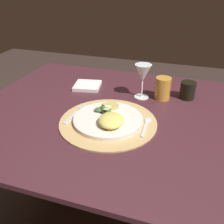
# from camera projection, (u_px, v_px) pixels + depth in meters

# --- Properties ---
(dining_table) EXTENTS (1.33, 0.96, 0.74)m
(dining_table) POSITION_uv_depth(u_px,v_px,m) (127.00, 147.00, 1.10)
(dining_table) COLOR #432028
(dining_table) RESTS_ON ground
(placemat) EXTENTS (0.38, 0.38, 0.01)m
(placemat) POSITION_uv_depth(u_px,v_px,m) (108.00, 122.00, 0.96)
(placemat) COLOR tan
(placemat) RESTS_ON dining_table
(dinner_plate) EXTENTS (0.27, 0.27, 0.02)m
(dinner_plate) POSITION_uv_depth(u_px,v_px,m) (108.00, 119.00, 0.95)
(dinner_plate) COLOR silver
(dinner_plate) RESTS_ON placemat
(pasta_serving) EXTENTS (0.12, 0.13, 0.03)m
(pasta_serving) POSITION_uv_depth(u_px,v_px,m) (111.00, 120.00, 0.90)
(pasta_serving) COLOR #DDCD61
(pasta_serving) RESTS_ON dinner_plate
(salad_greens) EXTENTS (0.08, 0.06, 0.03)m
(salad_greens) POSITION_uv_depth(u_px,v_px,m) (105.00, 110.00, 0.98)
(salad_greens) COLOR #377337
(salad_greens) RESTS_ON dinner_plate
(bread_piece) EXTENTS (0.07, 0.07, 0.02)m
(bread_piece) POSITION_uv_depth(u_px,v_px,m) (110.00, 106.00, 1.01)
(bread_piece) COLOR tan
(bread_piece) RESTS_ON dinner_plate
(fork) EXTENTS (0.02, 0.17, 0.00)m
(fork) POSITION_uv_depth(u_px,v_px,m) (74.00, 115.00, 1.00)
(fork) COLOR silver
(fork) RESTS_ON placemat
(spoon) EXTENTS (0.03, 0.14, 0.01)m
(spoon) POSITION_uv_depth(u_px,v_px,m) (147.00, 123.00, 0.94)
(spoon) COLOR silver
(spoon) RESTS_ON placemat
(napkin) EXTENTS (0.15, 0.15, 0.02)m
(napkin) POSITION_uv_depth(u_px,v_px,m) (88.00, 86.00, 1.25)
(napkin) COLOR white
(napkin) RESTS_ON dining_table
(wine_glass) EXTENTS (0.08, 0.08, 0.16)m
(wine_glass) POSITION_uv_depth(u_px,v_px,m) (143.00, 74.00, 1.10)
(wine_glass) COLOR silver
(wine_glass) RESTS_ON dining_table
(amber_tumbler) EXTENTS (0.07, 0.07, 0.10)m
(amber_tumbler) POSITION_uv_depth(u_px,v_px,m) (163.00, 88.00, 1.12)
(amber_tumbler) COLOR #C68630
(amber_tumbler) RESTS_ON dining_table
(dark_tumbler) EXTENTS (0.07, 0.07, 0.08)m
(dark_tumbler) POSITION_uv_depth(u_px,v_px,m) (188.00, 90.00, 1.13)
(dark_tumbler) COLOR black
(dark_tumbler) RESTS_ON dining_table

